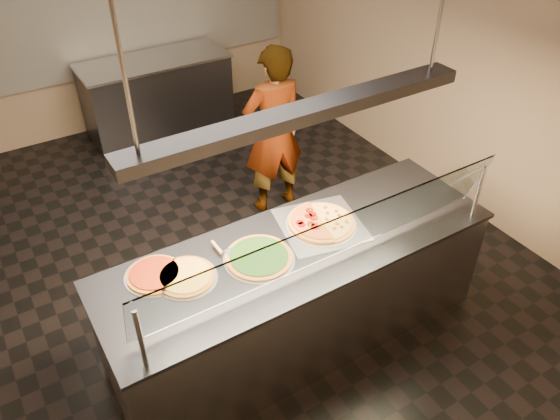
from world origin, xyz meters
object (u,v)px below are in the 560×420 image
sneeze_guard (331,240)px  pizza_tomato (155,274)px  pizza_spinach (259,257)px  pizza_spatula (225,249)px  prep_table (158,95)px  half_pizza_sausage (334,217)px  heat_lamp_housing (304,113)px  pizza_cheese (185,276)px  serving_counter (298,292)px  perforated_tray (321,224)px  worker (273,132)px  half_pizza_pepperoni (308,226)px

sneeze_guard → pizza_tomato: (-0.97, 0.59, -0.28)m
pizza_spinach → pizza_spatula: size_ratio=2.06×
pizza_tomato → prep_table: bearing=69.0°
half_pizza_sausage → heat_lamp_housing: size_ratio=0.23×
pizza_spinach → pizza_cheese: size_ratio=1.18×
serving_counter → sneeze_guard: sneeze_guard is taller
heat_lamp_housing → perforated_tray: bearing=23.4°
worker → perforated_tray: bearing=75.5°
prep_table → heat_lamp_housing: (-0.38, -3.77, 1.48)m
half_pizza_sausage → prep_table: bearing=90.0°
half_pizza_sausage → heat_lamp_housing: bearing=-163.9°
half_pizza_pepperoni → prep_table: 3.70m
serving_counter → pizza_tomato: 1.11m
pizza_spinach → pizza_cheese: (-0.50, 0.09, -0.00)m
prep_table → sneeze_guard: bearing=-95.2°
half_pizza_pepperoni → pizza_tomato: size_ratio=1.31×
pizza_tomato → worker: size_ratio=0.23×
pizza_spatula → pizza_cheese: bearing=-165.1°
prep_table → worker: bearing=-80.4°
half_pizza_pepperoni → half_pizza_sausage: size_ratio=1.00×
half_pizza_sausage → half_pizza_pepperoni: bearing=179.1°
pizza_cheese → heat_lamp_housing: heat_lamp_housing is taller
prep_table → pizza_spatula: bearing=-103.5°
perforated_tray → heat_lamp_housing: size_ratio=0.30×
pizza_tomato → worker: worker is taller
half_pizza_sausage → worker: size_ratio=0.30×
perforated_tray → half_pizza_pepperoni: half_pizza_pepperoni is taller
half_pizza_pepperoni → pizza_spatula: size_ratio=2.22×
half_pizza_pepperoni → worker: bearing=67.7°
pizza_cheese → prep_table: bearing=72.0°
pizza_cheese → pizza_tomato: same height
sneeze_guard → pizza_spinach: (-0.31, 0.37, -0.28)m
perforated_tray → half_pizza_sausage: half_pizza_sausage is taller
serving_counter → perforated_tray: (0.26, 0.11, 0.47)m
perforated_tray → prep_table: (0.12, 3.66, -0.47)m
half_pizza_pepperoni → pizza_spinach: size_ratio=1.08×
half_pizza_pepperoni → half_pizza_sausage: (0.24, -0.00, -0.01)m
worker → serving_counter: bearing=68.7°
pizza_cheese → pizza_spatula: pizza_spatula is taller
half_pizza_pepperoni → prep_table: half_pizza_pepperoni is taller
pizza_spatula → sneeze_guard: bearing=-49.4°
half_pizza_pepperoni → worker: 1.60m
prep_table → pizza_spinach: bearing=-100.4°
pizza_spinach → heat_lamp_housing: size_ratio=0.21×
sneeze_guard → worker: 2.10m
perforated_tray → half_pizza_pepperoni: (-0.12, 0.00, 0.03)m
pizza_tomato → prep_table: 3.80m
serving_counter → perforated_tray: 0.55m
sneeze_guard → pizza_spinach: sneeze_guard is taller
half_pizza_sausage → pizza_spatula: half_pizza_sausage is taller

